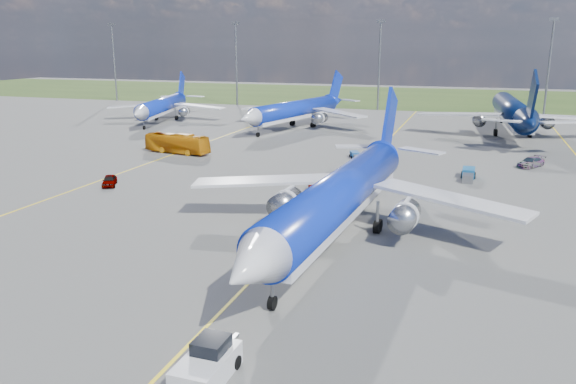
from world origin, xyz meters
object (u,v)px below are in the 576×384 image
(main_airliner, at_px, (339,239))
(baggage_tug_c, at_px, (356,156))
(bg_jet_nnw, at_px, (296,128))
(baggage_tug_w, at_px, (468,175))
(bg_jet_n, at_px, (510,134))
(apron_bus, at_px, (177,143))
(bg_jet_nw, at_px, (163,121))
(pushback_tug, at_px, (208,364))
(service_car_c, at_px, (531,162))
(service_car_a, at_px, (109,180))
(service_car_b, at_px, (329,186))

(main_airliner, height_order, baggage_tug_c, main_airliner)
(bg_jet_nnw, bearing_deg, baggage_tug_w, -32.31)
(bg_jet_n, relative_size, apron_bus, 4.35)
(bg_jet_nw, distance_m, pushback_tug, 102.40)
(bg_jet_nnw, height_order, baggage_tug_c, bg_jet_nnw)
(bg_jet_nw, relative_size, service_car_c, 7.83)
(bg_jet_nw, xyz_separation_m, main_airliner, (55.64, -63.70, 0.00))
(bg_jet_nw, relative_size, pushback_tug, 6.38)
(bg_jet_n, xyz_separation_m, main_airliner, (-17.20, -68.97, 0.00))
(main_airliner, distance_m, apron_bus, 46.09)
(main_airliner, height_order, service_car_c, main_airliner)
(baggage_tug_w, bearing_deg, service_car_c, 51.78)
(main_airliner, xyz_separation_m, baggage_tug_w, (10.36, 27.53, 0.57))
(main_airliner, distance_m, baggage_tug_w, 29.43)
(pushback_tug, xyz_separation_m, service_car_a, (-29.69, 33.04, -0.15))
(bg_jet_nw, xyz_separation_m, pushback_tug, (54.19, -86.88, 0.81))
(service_car_c, bearing_deg, bg_jet_nw, -163.90)
(baggage_tug_w, bearing_deg, apron_bus, 175.48)
(main_airliner, bearing_deg, baggage_tug_w, 72.92)
(bg_jet_nnw, relative_size, service_car_a, 10.57)
(bg_jet_n, bearing_deg, service_car_b, 63.23)
(main_airliner, relative_size, service_car_c, 9.22)
(service_car_c, bearing_deg, service_car_a, -115.30)
(bg_jet_nnw, bearing_deg, pushback_tug, -61.59)
(bg_jet_nw, bearing_deg, apron_bus, -69.46)
(main_airliner, xyz_separation_m, apron_bus, (-33.81, 31.28, 1.55))
(service_car_c, bearing_deg, baggage_tug_w, -93.20)
(bg_jet_nnw, height_order, bg_jet_n, bg_jet_n)
(baggage_tug_c, bearing_deg, apron_bus, 165.35)
(service_car_a, xyz_separation_m, service_car_b, (26.08, 5.96, 0.02))
(bg_jet_nnw, relative_size, main_airliner, 0.91)
(bg_jet_nnw, xyz_separation_m, apron_bus, (-9.50, -32.05, 1.55))
(apron_bus, distance_m, service_car_c, 52.76)
(bg_jet_nw, relative_size, service_car_a, 9.84)
(service_car_c, height_order, baggage_tug_c, service_car_c)
(main_airliner, height_order, service_car_a, main_airliner)
(service_car_a, height_order, service_car_c, service_car_c)
(pushback_tug, distance_m, service_car_c, 64.16)
(baggage_tug_w, bearing_deg, bg_jet_n, 80.96)
(service_car_c, bearing_deg, apron_bus, -137.56)
(bg_jet_nnw, bearing_deg, main_airliner, -55.40)
(bg_jet_n, bearing_deg, bg_jet_nw, 0.08)
(bg_jet_nw, height_order, service_car_b, bg_jet_nw)
(pushback_tug, relative_size, service_car_b, 1.22)
(pushback_tug, relative_size, apron_bus, 0.53)
(bg_jet_n, relative_size, baggage_tug_c, 11.38)
(pushback_tug, bearing_deg, main_airliner, 87.25)
(main_airliner, height_order, apron_bus, main_airliner)
(apron_bus, relative_size, service_car_c, 2.30)
(service_car_a, bearing_deg, baggage_tug_w, -5.41)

